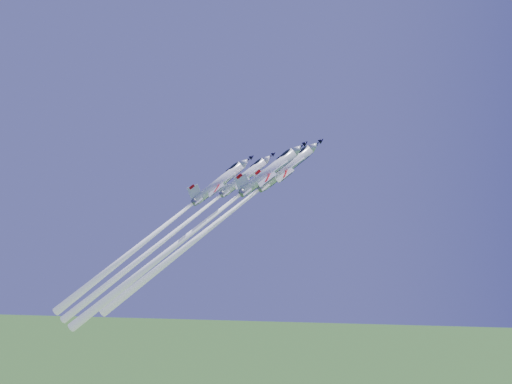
# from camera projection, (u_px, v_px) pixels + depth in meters

# --- Properties ---
(jet_lead) EXTENTS (46.32, 14.69, 43.76)m
(jet_lead) POSITION_uv_depth(u_px,v_px,m) (218.00, 222.00, 127.01)
(jet_lead) COLOR white
(jet_left) EXTENTS (46.06, 14.71, 43.89)m
(jet_left) POSITION_uv_depth(u_px,v_px,m) (174.00, 233.00, 132.15)
(jet_left) COLOR white
(jet_right) EXTENTS (46.96, 14.81, 44.45)m
(jet_right) POSITION_uv_depth(u_px,v_px,m) (195.00, 230.00, 120.53)
(jet_right) COLOR white
(jet_slot) EXTENTS (40.14, 12.85, 37.79)m
(jet_slot) POSITION_uv_depth(u_px,v_px,m) (159.00, 230.00, 122.02)
(jet_slot) COLOR white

